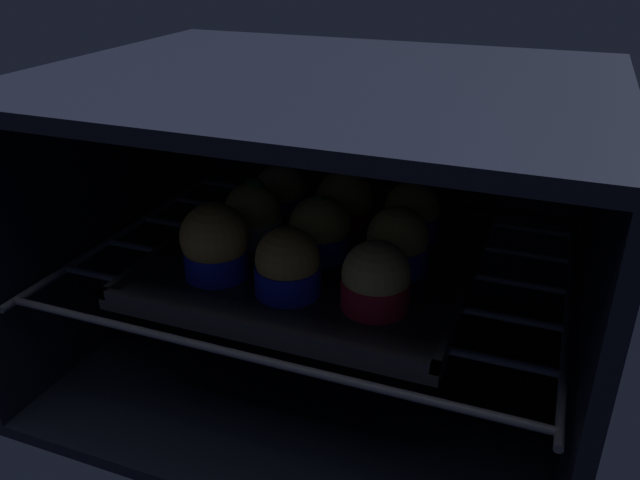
% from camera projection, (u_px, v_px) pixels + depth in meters
% --- Properties ---
extents(oven_cavity, '(0.59, 0.47, 0.37)m').
position_uv_depth(oven_cavity, '(334.00, 224.00, 0.76)').
color(oven_cavity, black).
rests_on(oven_cavity, ground).
extents(oven_rack, '(0.55, 0.42, 0.01)m').
position_uv_depth(oven_rack, '(321.00, 265.00, 0.74)').
color(oven_rack, '#444756').
rests_on(oven_rack, oven_cavity).
extents(baking_tray, '(0.34, 0.34, 0.02)m').
position_uv_depth(baking_tray, '(320.00, 258.00, 0.73)').
color(baking_tray, black).
rests_on(baking_tray, oven_rack).
extents(muffin_row0_col0, '(0.07, 0.07, 0.08)m').
position_uv_depth(muffin_row0_col0, '(215.00, 243.00, 0.67)').
color(muffin_row0_col0, '#1928B7').
rests_on(muffin_row0_col0, baking_tray).
extents(muffin_row0_col1, '(0.07, 0.07, 0.07)m').
position_uv_depth(muffin_row0_col1, '(290.00, 265.00, 0.64)').
color(muffin_row0_col1, '#1928B7').
rests_on(muffin_row0_col1, baking_tray).
extents(muffin_row0_col2, '(0.07, 0.07, 0.07)m').
position_uv_depth(muffin_row0_col2, '(376.00, 280.00, 0.61)').
color(muffin_row0_col2, red).
rests_on(muffin_row0_col2, baking_tray).
extents(muffin_row1_col0, '(0.07, 0.07, 0.08)m').
position_uv_depth(muffin_row1_col0, '(253.00, 216.00, 0.75)').
color(muffin_row1_col0, silver).
rests_on(muffin_row1_col0, baking_tray).
extents(muffin_row1_col1, '(0.07, 0.07, 0.07)m').
position_uv_depth(muffin_row1_col1, '(323.00, 232.00, 0.71)').
color(muffin_row1_col1, '#1928B7').
rests_on(muffin_row1_col1, baking_tray).
extents(muffin_row1_col2, '(0.07, 0.07, 0.07)m').
position_uv_depth(muffin_row1_col2, '(397.00, 243.00, 0.68)').
color(muffin_row1_col2, '#1928B7').
rests_on(muffin_row1_col2, baking_tray).
extents(muffin_row2_col0, '(0.07, 0.07, 0.07)m').
position_uv_depth(muffin_row2_col0, '(281.00, 194.00, 0.82)').
color(muffin_row2_col0, '#1928B7').
rests_on(muffin_row2_col0, baking_tray).
extents(muffin_row2_col1, '(0.07, 0.07, 0.07)m').
position_uv_depth(muffin_row2_col1, '(343.00, 203.00, 0.79)').
color(muffin_row2_col1, red).
rests_on(muffin_row2_col1, baking_tray).
extents(muffin_row2_col2, '(0.07, 0.07, 0.07)m').
position_uv_depth(muffin_row2_col2, '(412.00, 213.00, 0.76)').
color(muffin_row2_col2, '#1928B7').
rests_on(muffin_row2_col2, baking_tray).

